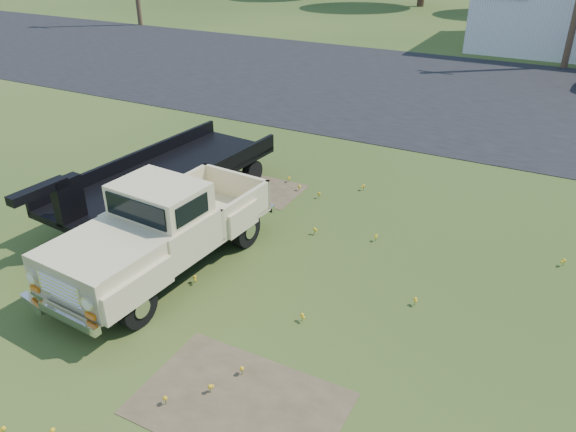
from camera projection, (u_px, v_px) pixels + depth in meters
name	position (u px, v px, depth m)	size (l,w,h in m)	color
ground	(256.00, 275.00, 11.18)	(140.00, 140.00, 0.00)	#2A4516
asphalt_lot	(443.00, 93.00, 22.90)	(90.00, 14.00, 0.02)	black
dirt_patch_a	(240.00, 404.00, 8.22)	(3.00, 2.00, 0.01)	brown
dirt_patch_b	(259.00, 189.00, 14.74)	(2.20, 1.60, 0.01)	brown
vintage_pickup_truck	(163.00, 228.00, 10.96)	(2.03, 5.21, 1.89)	beige
flatbed_trailer	(165.00, 172.00, 13.50)	(2.21, 6.62, 1.80)	black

